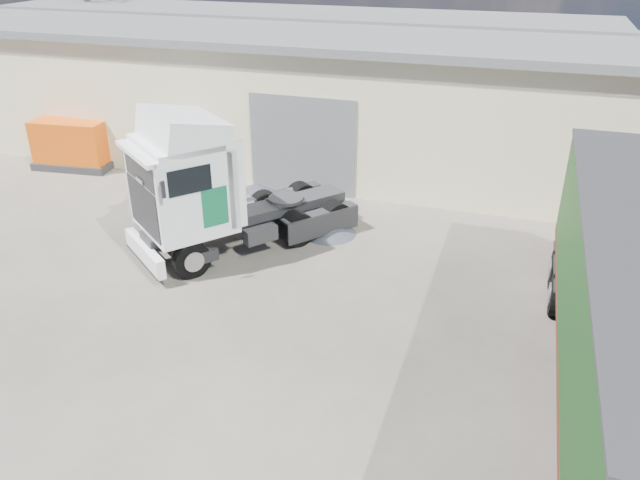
% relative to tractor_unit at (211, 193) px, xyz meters
% --- Properties ---
extents(ground, '(120.00, 120.00, 0.00)m').
position_rel_tractor_unit_xyz_m(ground, '(2.92, -4.63, -1.90)').
color(ground, '#2C2823').
rests_on(ground, ground).
extents(warehouse, '(30.60, 12.60, 5.42)m').
position_rel_tractor_unit_xyz_m(warehouse, '(-3.07, 11.36, 0.76)').
color(warehouse, beige).
rests_on(warehouse, ground).
extents(tractor_unit, '(6.07, 6.76, 4.52)m').
position_rel_tractor_unit_xyz_m(tractor_unit, '(0.00, 0.00, 0.00)').
color(tractor_unit, black).
rests_on(tractor_unit, ground).
extents(panel_van, '(2.98, 4.73, 1.80)m').
position_rel_tractor_unit_xyz_m(panel_van, '(-3.06, 2.77, -0.97)').
color(panel_van, black).
rests_on(panel_van, ground).
extents(orange_skip, '(3.36, 2.32, 1.98)m').
position_rel_tractor_unit_xyz_m(orange_skip, '(-8.93, 5.17, -1.04)').
color(orange_skip, '#2D2D30').
rests_on(orange_skip, ground).
extents(gravel_heap, '(5.52, 5.03, 0.99)m').
position_rel_tractor_unit_xyz_m(gravel_heap, '(1.15, 3.35, -1.44)').
color(gravel_heap, black).
rests_on(gravel_heap, ground).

